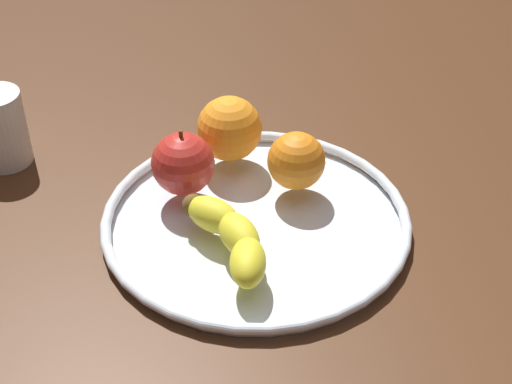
# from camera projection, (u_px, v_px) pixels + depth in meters

# --- Properties ---
(ground_plane) EXTENTS (1.69, 1.69, 0.04)m
(ground_plane) POSITION_uv_depth(u_px,v_px,m) (256.00, 239.00, 0.87)
(ground_plane) COLOR #452815
(fruit_bowl) EXTENTS (0.35, 0.35, 0.02)m
(fruit_bowl) POSITION_uv_depth(u_px,v_px,m) (256.00, 220.00, 0.85)
(fruit_bowl) COLOR silver
(fruit_bowl) RESTS_ON ground_plane
(banana) EXTENTS (0.15, 0.09, 0.04)m
(banana) POSITION_uv_depth(u_px,v_px,m) (231.00, 235.00, 0.79)
(banana) COLOR yellow
(banana) RESTS_ON fruit_bowl
(apple) EXTENTS (0.07, 0.07, 0.08)m
(apple) POSITION_uv_depth(u_px,v_px,m) (183.00, 164.00, 0.86)
(apple) COLOR red
(apple) RESTS_ON fruit_bowl
(orange_back_right) EXTENTS (0.07, 0.07, 0.07)m
(orange_back_right) POSITION_uv_depth(u_px,v_px,m) (298.00, 161.00, 0.87)
(orange_back_right) COLOR orange
(orange_back_right) RESTS_ON fruit_bowl
(orange_back_left) EXTENTS (0.08, 0.08, 0.08)m
(orange_back_left) POSITION_uv_depth(u_px,v_px,m) (229.00, 129.00, 0.91)
(orange_back_left) COLOR orange
(orange_back_left) RESTS_ON fruit_bowl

